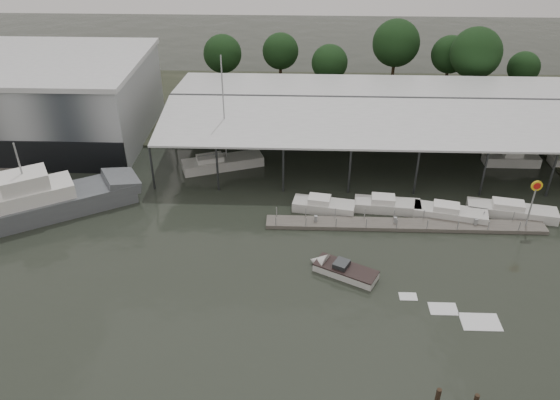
{
  "coord_description": "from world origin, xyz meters",
  "views": [
    {
      "loc": [
        4.07,
        -35.97,
        31.22
      ],
      "look_at": [
        2.36,
        10.56,
        2.5
      ],
      "focal_mm": 35.0,
      "sensor_mm": 36.0,
      "label": 1
    }
  ],
  "objects_px": {
    "grey_trawler": "(44,202)",
    "speedboat_underway": "(340,269)",
    "white_sailboat": "(222,163)",
    "shell_fuel_sign": "(534,195)"
  },
  "relations": [
    {
      "from": "grey_trawler",
      "to": "speedboat_underway",
      "type": "relative_size",
      "value": 1.17
    },
    {
      "from": "grey_trawler",
      "to": "white_sailboat",
      "type": "height_order",
      "value": "white_sailboat"
    },
    {
      "from": "shell_fuel_sign",
      "to": "grey_trawler",
      "type": "xyz_separation_m",
      "value": [
        -49.06,
        0.84,
        -2.35
      ]
    },
    {
      "from": "grey_trawler",
      "to": "speedboat_underway",
      "type": "height_order",
      "value": "grey_trawler"
    },
    {
      "from": "white_sailboat",
      "to": "speedboat_underway",
      "type": "height_order",
      "value": "white_sailboat"
    },
    {
      "from": "shell_fuel_sign",
      "to": "grey_trawler",
      "type": "height_order",
      "value": "grey_trawler"
    },
    {
      "from": "grey_trawler",
      "to": "white_sailboat",
      "type": "bearing_deg",
      "value": 2.42
    },
    {
      "from": "grey_trawler",
      "to": "speedboat_underway",
      "type": "bearing_deg",
      "value": -46.27
    },
    {
      "from": "shell_fuel_sign",
      "to": "white_sailboat",
      "type": "height_order",
      "value": "white_sailboat"
    },
    {
      "from": "shell_fuel_sign",
      "to": "grey_trawler",
      "type": "bearing_deg",
      "value": 179.02
    }
  ]
}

